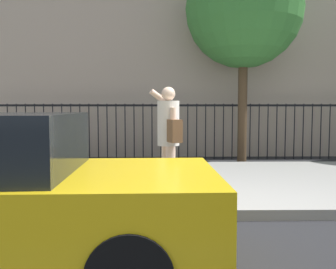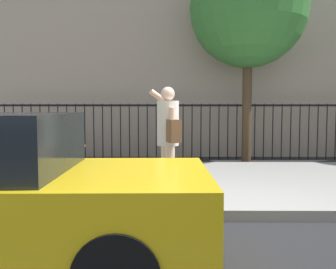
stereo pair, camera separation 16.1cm
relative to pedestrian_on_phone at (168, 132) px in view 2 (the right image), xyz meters
name	(u,v)px [view 2 (the right image)]	position (x,y,z in m)	size (l,w,h in m)	color
ground_plane	(245,222)	(1.02, -0.96, -1.12)	(60.00, 60.00, 0.00)	black
sidewalk	(223,183)	(1.02, 1.24, -1.04)	(28.00, 4.40, 0.15)	gray
iron_fence	(205,124)	(1.02, 4.94, -0.10)	(12.03, 0.04, 1.60)	black
pedestrian_on_phone	(168,132)	(0.00, 0.00, 0.00)	(0.53, 0.71, 1.67)	beige
street_bench	(48,145)	(-2.76, 2.68, -0.47)	(1.60, 0.45, 0.95)	brown
street_tree_mid	(248,9)	(2.08, 4.42, 2.97)	(3.12, 3.12, 5.66)	#4C3823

